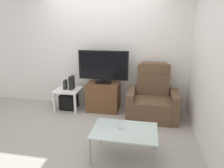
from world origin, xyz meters
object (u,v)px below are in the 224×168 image
tv_stand (103,96)px  book_leftmost (63,85)px  side_table (68,92)px  cell_phone (120,127)px  coffee_table (125,132)px  subwoofer_box (69,101)px  recliner_armchair (152,99)px  game_console (72,83)px  television (103,66)px  book_middle (65,85)px

tv_stand → book_leftmost: 0.92m
side_table → cell_phone: bearing=-45.9°
coffee_table → subwoofer_box: bearing=134.2°
book_leftmost → coffee_table: 2.12m
recliner_armchair → game_console: size_ratio=3.70×
tv_stand → television: bearing=90.0°
side_table → book_middle: bearing=-157.3°
television → book_leftmost: size_ratio=6.21×
book_leftmost → coffee_table: size_ratio=0.19×
recliner_armchair → side_table: 1.83m
tv_stand → game_console: game_console is taller
subwoofer_box → coffee_table: coffee_table is taller
side_table → coffee_table: size_ratio=0.60×
tv_stand → subwoofer_box: bearing=-174.8°
side_table → subwoofer_box: (0.00, -0.00, -0.22)m
recliner_armchair → book_leftmost: bearing=172.4°
recliner_armchair → cell_phone: bearing=-115.3°
recliner_armchair → cell_phone: (-0.47, -1.31, 0.05)m
recliner_armchair → book_middle: bearing=172.3°
television → game_console: 0.79m
book_middle → coffee_table: bearing=-44.4°
recliner_armchair → subwoofer_box: 1.84m
coffee_table → side_table: bearing=134.2°
recliner_armchair → book_middle: size_ratio=5.17×
tv_stand → side_table: tv_stand is taller
recliner_armchair → side_table: size_ratio=2.00×
television → book_leftmost: (-0.88, -0.11, -0.44)m
tv_stand → recliner_armchair: recliner_armchair is taller
television → book_middle: (-0.83, -0.11, -0.42)m
book_middle → television: bearing=7.5°
coffee_table → game_console: bearing=132.2°
recliner_armchair → subwoofer_box: bearing=171.6°
book_leftmost → cell_phone: (1.46, -1.38, -0.12)m
cell_phone → television: bearing=86.0°
book_leftmost → game_console: size_ratio=0.59×
tv_stand → cell_phone: size_ratio=4.55×
television → book_middle: size_ratio=5.08×
coffee_table → book_middle: bearing=135.6°
game_console → book_middle: bearing=-167.7°
side_table → cell_phone: 1.95m
book_leftmost → game_console: bearing=9.0°
recliner_armchair → cell_phone: size_ratio=7.20×
television → game_console: bearing=-173.4°
book_leftmost → television: bearing=7.1°
television → recliner_armchair: (1.05, -0.18, -0.61)m
tv_stand → cell_phone: 1.58m
coffee_table → cell_phone: bearing=137.0°
coffee_table → tv_stand: bearing=113.0°
cell_phone → subwoofer_box: bearing=108.9°
tv_stand → recliner_armchair: bearing=-8.5°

